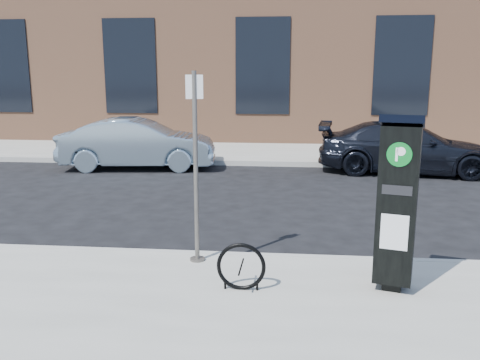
# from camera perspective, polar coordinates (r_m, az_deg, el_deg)

# --- Properties ---
(ground) EXTENTS (120.00, 120.00, 0.00)m
(ground) POSITION_cam_1_polar(r_m,az_deg,el_deg) (7.71, -2.45, -9.18)
(ground) COLOR black
(ground) RESTS_ON ground
(sidewalk_far) EXTENTS (60.00, 12.00, 0.15)m
(sidewalk_far) POSITION_cam_1_polar(r_m,az_deg,el_deg) (21.31, 2.77, 4.69)
(sidewalk_far) COLOR gray
(sidewalk_far) RESTS_ON ground
(curb_near) EXTENTS (60.00, 0.12, 0.16)m
(curb_near) POSITION_cam_1_polar(r_m,az_deg,el_deg) (7.66, -2.48, -8.71)
(curb_near) COLOR #9E9B93
(curb_near) RESTS_ON ground
(curb_far) EXTENTS (60.00, 0.12, 0.16)m
(curb_far) POSITION_cam_1_polar(r_m,az_deg,el_deg) (15.41, 1.67, 1.88)
(curb_far) COLOR #9E9B93
(curb_far) RESTS_ON ground
(building) EXTENTS (28.00, 10.05, 8.25)m
(building) POSITION_cam_1_polar(r_m,az_deg,el_deg) (24.17, 3.23, 15.22)
(building) COLOR #9B6546
(building) RESTS_ON ground
(parking_kiosk) EXTENTS (0.60, 0.56, 2.17)m
(parking_kiosk) POSITION_cam_1_polar(r_m,az_deg,el_deg) (6.37, 17.24, -2.37)
(parking_kiosk) COLOR black
(parking_kiosk) RESTS_ON sidewalk_near
(sign_pole) EXTENTS (0.23, 0.21, 2.66)m
(sign_pole) POSITION_cam_1_polar(r_m,az_deg,el_deg) (7.01, -4.99, 1.16)
(sign_pole) COLOR #56514C
(sign_pole) RESTS_ON sidewalk_near
(bike_rack) EXTENTS (0.61, 0.06, 0.61)m
(bike_rack) POSITION_cam_1_polar(r_m,az_deg,el_deg) (6.31, 0.13, -9.73)
(bike_rack) COLOR black
(bike_rack) RESTS_ON sidewalk_near
(car_silver) EXTENTS (4.61, 2.05, 1.47)m
(car_silver) POSITION_cam_1_polar(r_m,az_deg,el_deg) (15.19, -11.38, 4.03)
(car_silver) COLOR #869BAB
(car_silver) RESTS_ON ground
(car_dark) EXTENTS (5.09, 2.52, 1.42)m
(car_dark) POSITION_cam_1_polar(r_m,az_deg,el_deg) (15.03, 18.21, 3.48)
(car_dark) COLOR black
(car_dark) RESTS_ON ground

